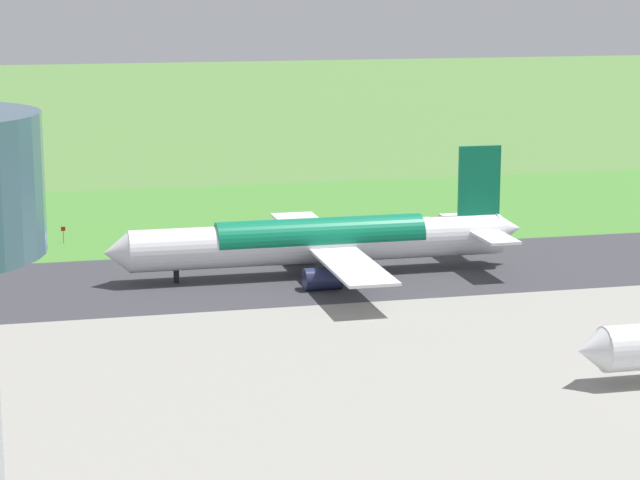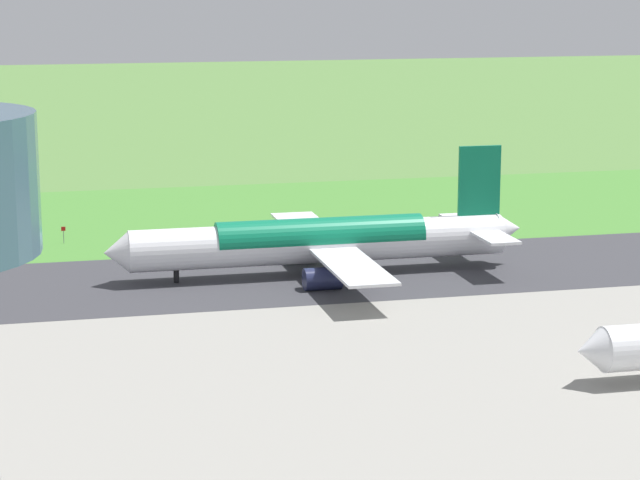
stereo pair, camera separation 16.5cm
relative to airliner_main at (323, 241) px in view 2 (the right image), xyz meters
name	(u,v)px [view 2 (the right image)]	position (x,y,z in m)	size (l,w,h in m)	color
ground_plane	(251,279)	(9.24, 0.00, -4.35)	(800.00, 800.00, 0.00)	#547F3D
runway_asphalt	(251,278)	(9.24, 0.00, -4.32)	(600.00, 29.41, 0.06)	#38383D
apron_concrete	(340,393)	(9.24, 45.20, -4.33)	(440.00, 110.00, 0.05)	gray
grass_verge_foreground	(214,230)	(9.24, -30.97, -4.33)	(600.00, 80.00, 0.04)	#478534
airliner_main	(323,241)	(0.00, 0.00, 0.00)	(53.96, 44.01, 15.88)	white
no_stopping_sign	(64,233)	(31.31, -26.83, -2.91)	(0.60, 0.10, 2.41)	slate
traffic_cone_orange	(39,233)	(34.59, -33.90, -4.08)	(0.40, 0.40, 0.55)	orange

